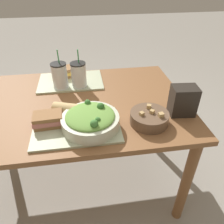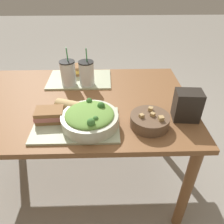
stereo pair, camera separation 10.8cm
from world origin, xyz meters
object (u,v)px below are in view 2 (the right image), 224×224
salad_bowl (90,118)px  drink_cup_red (87,74)px  sandwich_near (50,115)px  baguette_near (69,107)px  soup_bowl (150,120)px  chip_bag (187,105)px  drink_cup_dark (68,74)px  sandwich_far (76,70)px

salad_bowl → drink_cup_red: bearing=95.6°
sandwich_near → baguette_near: 0.11m
soup_bowl → chip_bag: 0.21m
drink_cup_red → baguette_near: bearing=-103.4°
sandwich_near → drink_cup_dark: 0.39m
salad_bowl → baguette_near: (-0.12, 0.11, -0.01)m
sandwich_near → drink_cup_dark: size_ratio=0.60×
sandwich_near → sandwich_far: same height
salad_bowl → soup_bowl: salad_bowl is taller
sandwich_near → sandwich_far: (0.08, 0.55, 0.00)m
sandwich_far → drink_cup_red: drink_cup_red is taller
salad_bowl → chip_bag: size_ratio=1.77×
soup_bowl → sandwich_near: soup_bowl is taller
salad_bowl → drink_cup_red: (-0.04, 0.43, 0.03)m
salad_bowl → sandwich_near: bearing=167.9°
sandwich_near → sandwich_far: 0.55m
chip_bag → sandwich_near: bearing=-173.9°
baguette_near → sandwich_far: baguette_near is taller
baguette_near → chip_bag: chip_bag is taller
salad_bowl → sandwich_near: salad_bowl is taller
sandwich_far → drink_cup_red: (0.09, -0.16, 0.04)m
chip_bag → sandwich_far: bearing=144.4°
baguette_near → chip_bag: bearing=-75.4°
salad_bowl → drink_cup_red: size_ratio=1.15×
chip_bag → drink_cup_dark: bearing=155.2°
soup_bowl → drink_cup_red: drink_cup_red is taller
drink_cup_dark → baguette_near: bearing=-82.7°
sandwich_near → chip_bag: chip_bag is taller
sandwich_near → chip_bag: size_ratio=0.94×
drink_cup_dark → drink_cup_red: 0.12m
baguette_near → sandwich_far: 0.48m
drink_cup_dark → salad_bowl: bearing=-69.7°
drink_cup_red → salad_bowl: bearing=-84.4°
sandwich_near → chip_bag: 0.70m
drink_cup_dark → sandwich_far: bearing=79.6°
salad_bowl → chip_bag: (0.49, 0.06, 0.03)m
soup_bowl → sandwich_far: 0.73m
sandwich_far → chip_bag: bearing=-60.9°
soup_bowl → sandwich_far: size_ratio=1.06×
soup_bowl → baguette_near: size_ratio=1.33×
baguette_near → drink_cup_red: bearing=6.2°
baguette_near → sandwich_far: (-0.01, 0.48, -0.00)m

